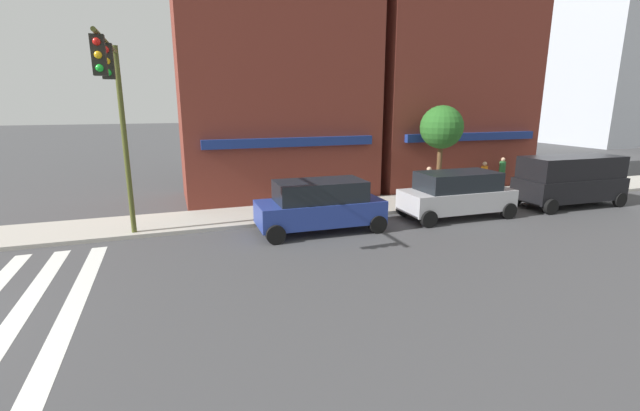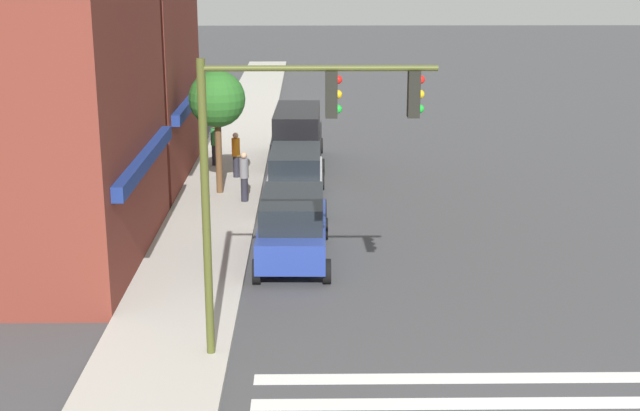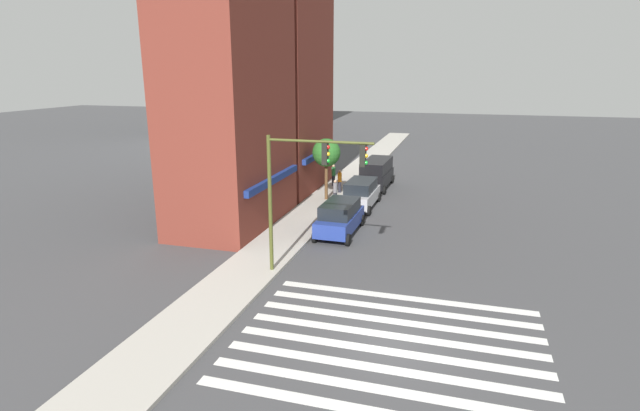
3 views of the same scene
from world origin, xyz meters
name	(u,v)px [view 2 (image 2 of 3)]	position (x,y,z in m)	size (l,w,h in m)	color
traffic_signal	(287,147)	(4.85, 4.68, 4.75)	(0.32, 4.88, 6.58)	#474C1E
suv_blue	(293,226)	(11.44, 4.70, 1.03)	(4.74, 2.12, 1.94)	navy
suv_silver	(295,175)	(17.53, 4.70, 1.03)	(4.73, 2.12, 1.94)	#B7B7BC
van_black	(297,134)	(23.81, 4.70, 1.29)	(5.05, 2.22, 2.34)	black
pedestrian_orange_vest	(236,154)	(20.88, 7.07, 1.07)	(0.32, 0.32, 1.77)	#23232D
pedestrian_grey_coat	(244,176)	(17.32, 6.50, 1.07)	(0.32, 0.32, 1.77)	#23232D
pedestrian_green_top	(215,143)	(22.94, 8.11, 1.07)	(0.32, 0.32, 1.77)	#23232D
street_tree	(217,100)	(18.54, 7.50, 3.57)	(2.04, 2.04, 4.48)	brown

